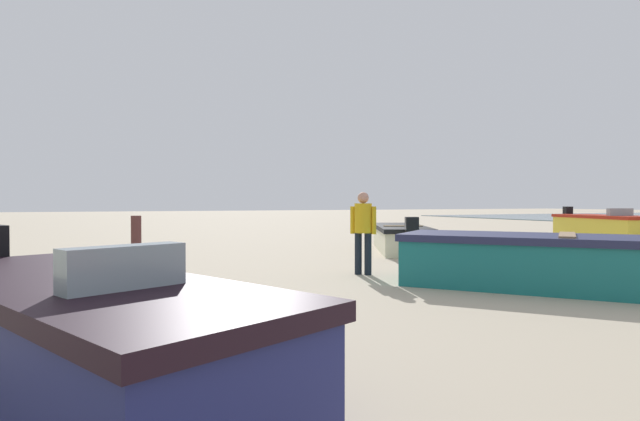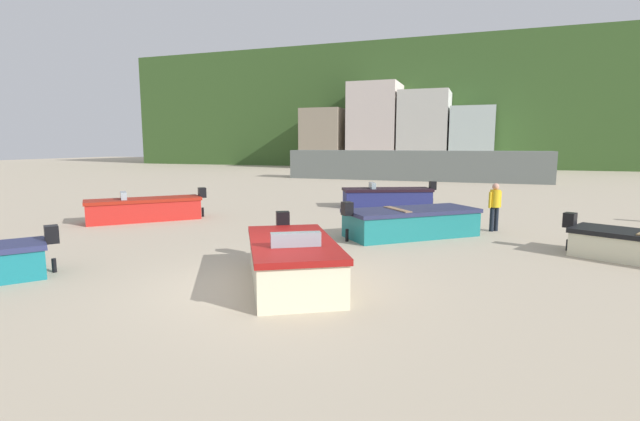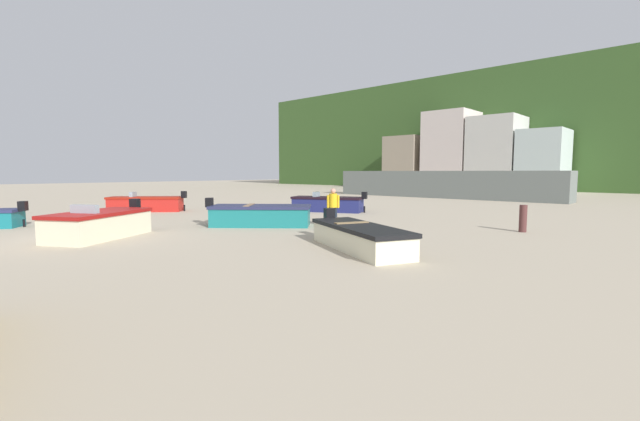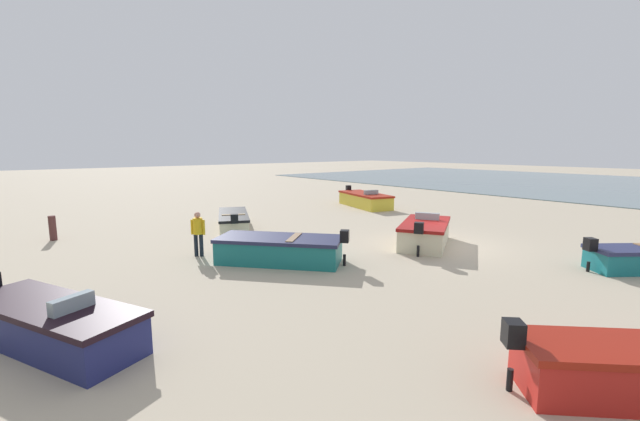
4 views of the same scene
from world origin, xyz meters
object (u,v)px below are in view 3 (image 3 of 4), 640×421
at_px(boat_navy_5, 328,204).
at_px(beach_walker_foreground, 333,204).
at_px(mooring_post_near_water, 523,219).
at_px(boat_red_3, 146,204).
at_px(boat_cream_0, 99,224).
at_px(boat_teal_6, 261,215).
at_px(boat_cream_2, 359,237).

xyz_separation_m(boat_navy_5, beach_walker_foreground, (4.63, -4.94, 0.51)).
distance_m(boat_navy_5, mooring_post_near_water, 11.08).
bearing_deg(mooring_post_near_water, boat_navy_5, 173.87).
bearing_deg(boat_red_3, boat_cream_0, -169.15).
bearing_deg(boat_navy_5, boat_teal_6, 173.21).
distance_m(boat_cream_2, boat_teal_6, 6.63).
height_order(boat_cream_0, mooring_post_near_water, boat_cream_0).
bearing_deg(boat_navy_5, mooring_post_near_water, -120.22).
xyz_separation_m(boat_cream_2, mooring_post_near_water, (2.46, 7.15, 0.14)).
bearing_deg(boat_cream_0, boat_teal_6, -134.55).
relative_size(boat_cream_2, mooring_post_near_water, 4.31).
bearing_deg(beach_walker_foreground, boat_cream_0, -161.22).
bearing_deg(boat_teal_6, boat_red_3, -128.61).
bearing_deg(mooring_post_near_water, boat_teal_6, -147.91).
bearing_deg(boat_cream_2, mooring_post_near_water, -173.09).
distance_m(boat_cream_0, boat_cream_2, 9.13).
height_order(boat_navy_5, mooring_post_near_water, boat_navy_5).
relative_size(boat_cream_0, boat_red_3, 1.04).
distance_m(boat_teal_6, mooring_post_near_water, 10.51).
xyz_separation_m(boat_red_3, boat_teal_6, (10.09, 0.31, 0.00)).
bearing_deg(boat_red_3, boat_cream_2, -140.02).
xyz_separation_m(boat_cream_0, mooring_post_near_water, (10.49, 11.52, 0.04)).
distance_m(boat_red_3, beach_walker_foreground, 12.79).
relative_size(boat_cream_2, boat_navy_5, 1.04).
bearing_deg(boat_teal_6, mooring_post_near_water, 81.74).
distance_m(boat_cream_0, boat_red_3, 10.20).
bearing_deg(mooring_post_near_water, boat_cream_0, -132.30).
bearing_deg(boat_red_3, boat_navy_5, -94.08).
bearing_deg(boat_cream_0, boat_navy_5, -117.28).
xyz_separation_m(boat_red_3, mooring_post_near_water, (18.99, 5.89, 0.08)).
relative_size(boat_cream_0, beach_walker_foreground, 2.47).
xyz_separation_m(boat_cream_2, boat_navy_5, (-8.55, 8.34, 0.07)).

